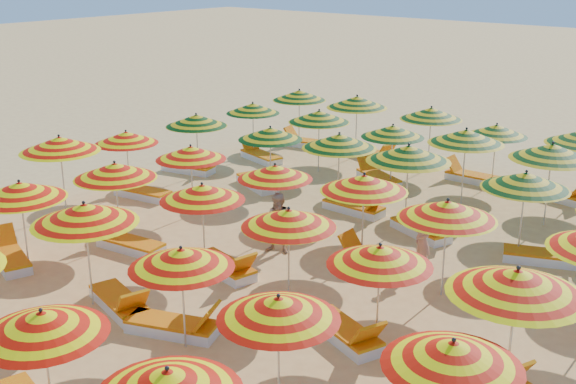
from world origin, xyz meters
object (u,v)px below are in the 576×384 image
object	(u,v)px
umbrella_13	(20,191)
lounger_11	(10,258)
umbrella_21	(289,218)
lounger_26	(260,156)
umbrella_20	(202,193)
umbrella_34	(526,181)
beachgoer_b	(280,224)
umbrella_28	(447,210)
lounger_27	(378,177)
lounger_30	(373,155)
lounger_31	(473,177)
lounger_16	(225,267)
lounger_15	(129,244)
umbrella_14	(85,214)
umbrella_17	(453,354)
lounger_13	(175,326)
lounger_23	(355,207)
umbrella_9	(42,323)
lounger_19	(142,192)
umbrella_15	(181,258)
umbrella_30	(196,120)
umbrella_22	(380,256)
lounger_18	(481,371)
umbrella_32	(339,141)
umbrella_19	(115,171)
beachgoer_a	(423,241)
umbrella_23	(517,282)
umbrella_44	(431,114)
umbrella_26	(275,172)
umbrella_18	(60,144)
umbrella_40	(552,152)
lounger_21	(189,168)
lounger_32	(557,194)
lounger_17	(346,333)
umbrella_45	(497,130)
umbrella_24	(126,138)
umbrella_39	(466,137)
umbrella_25	(191,153)
umbrella_33	(409,153)
umbrella_36	(253,108)
lounger_29	(307,143)
umbrella_43	(357,102)
lounger_25	(545,256)
lounger_12	(120,302)
umbrella_37	(319,116)
umbrella_42	(299,95)
umbrella_27	(364,183)

from	to	relation	value
umbrella_13	lounger_11	size ratio (longest dim) A/B	1.34
umbrella_21	lounger_26	distance (m)	10.55
umbrella_20	umbrella_34	distance (m)	7.17
beachgoer_b	umbrella_28	bearing A→B (deg)	-13.38
lounger_11	lounger_27	world-z (taller)	same
lounger_30	lounger_31	distance (m)	3.79
umbrella_20	lounger_16	world-z (taller)	umbrella_20
umbrella_13	lounger_15	distance (m)	2.83
umbrella_14	umbrella_17	xyz separation A→B (m)	(7.67, 0.17, -0.19)
umbrella_17	lounger_13	bearing A→B (deg)	179.13
lounger_23	umbrella_9	bearing A→B (deg)	-78.87
lounger_19	umbrella_15	bearing A→B (deg)	135.72
umbrella_30	lounger_26	distance (m)	3.07
umbrella_22	lounger_18	bearing A→B (deg)	5.17
umbrella_9	umbrella_20	world-z (taller)	umbrella_20
umbrella_13	umbrella_32	world-z (taller)	umbrella_32
umbrella_9	umbrella_28	bearing A→B (deg)	73.44
umbrella_19	beachgoer_a	world-z (taller)	umbrella_19
umbrella_21	umbrella_22	distance (m)	2.35
umbrella_23	umbrella_34	bearing A→B (deg)	111.05
umbrella_17	umbrella_20	distance (m)	7.71
umbrella_15	umbrella_44	bearing A→B (deg)	100.06
umbrella_23	umbrella_9	bearing A→B (deg)	-133.34
umbrella_26	lounger_31	xyz separation A→B (m)	(1.63, 7.35, -1.53)
umbrella_9	umbrella_15	bearing A→B (deg)	94.87
umbrella_14	umbrella_18	world-z (taller)	umbrella_18
umbrella_40	lounger_21	distance (m)	10.98
umbrella_40	beachgoer_b	bearing A→B (deg)	-125.37
umbrella_18	umbrella_13	bearing A→B (deg)	-46.80
lounger_27	lounger_32	xyz separation A→B (m)	(4.82, 1.86, 0.00)
umbrella_34	umbrella_17	bearing A→B (deg)	-74.11
umbrella_34	lounger_17	bearing A→B (deg)	-98.49
umbrella_21	umbrella_26	xyz separation A→B (m)	(-2.39, 2.36, -0.07)
umbrella_13	umbrella_45	world-z (taller)	umbrella_13
umbrella_13	umbrella_24	xyz separation A→B (m)	(-2.52, 4.79, -0.15)
umbrella_13	lounger_31	bearing A→B (deg)	69.41
umbrella_39	lounger_15	distance (m)	9.35
umbrella_39	umbrella_25	bearing A→B (deg)	-133.16
umbrella_33	beachgoer_b	bearing A→B (deg)	-113.58
lounger_18	lounger_23	distance (m)	8.13
umbrella_45	umbrella_36	bearing A→B (deg)	-164.14
lounger_15	lounger_29	world-z (taller)	same
umbrella_43	lounger_25	xyz separation A→B (m)	(8.39, -4.65, -1.76)
umbrella_19	lounger_21	world-z (taller)	umbrella_19
umbrella_14	lounger_12	world-z (taller)	umbrella_14
umbrella_34	beachgoer_b	size ratio (longest dim) A/B	1.66
umbrella_33	umbrella_25	bearing A→B (deg)	-150.17
umbrella_17	lounger_29	distance (m)	17.27
umbrella_37	lounger_19	xyz separation A→B (m)	(-2.34, -5.27, -1.65)
umbrella_42	umbrella_27	bearing A→B (deg)	-43.36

